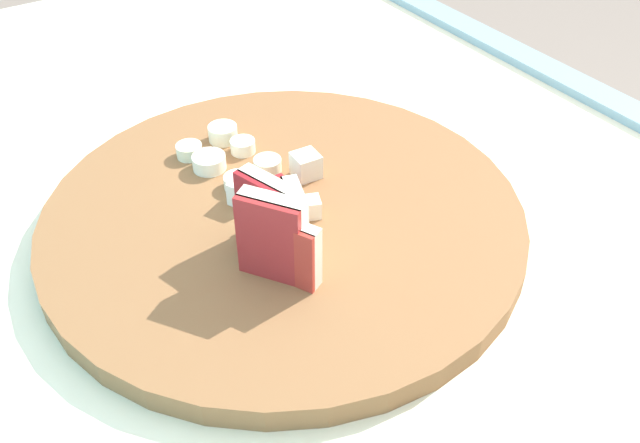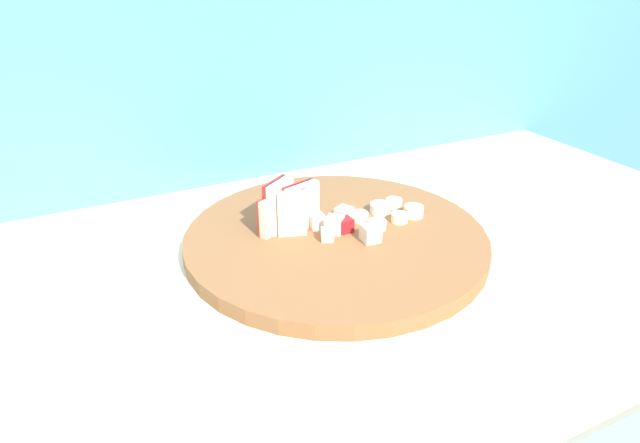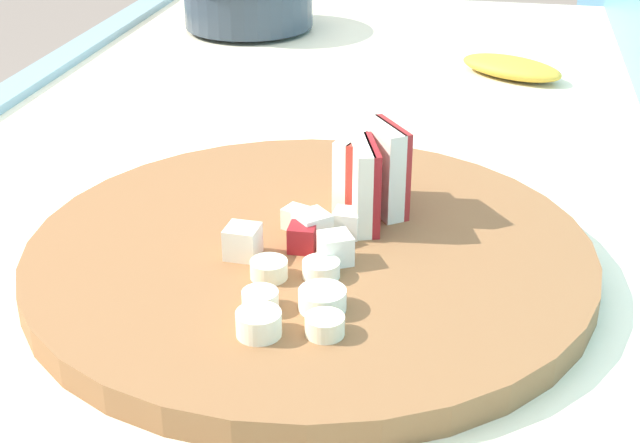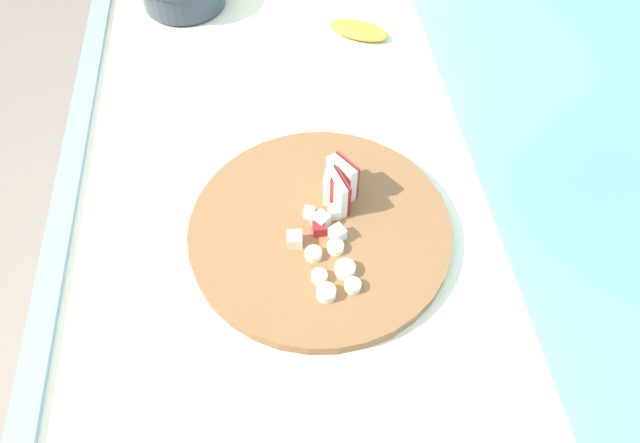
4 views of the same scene
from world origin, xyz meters
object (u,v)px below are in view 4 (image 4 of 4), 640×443
object	(u,v)px
apple_wedge_fan	(338,184)
banana_peel	(359,30)
cutting_board	(320,230)
banana_slice_rows	(332,272)
apple_dice_pile	(319,226)

from	to	relation	value
apple_wedge_fan	banana_peel	world-z (taller)	apple_wedge_fan
cutting_board	banana_slice_rows	bearing A→B (deg)	4.90
apple_wedge_fan	banana_peel	bearing A→B (deg)	166.68
apple_dice_pile	banana_slice_rows	bearing A→B (deg)	7.46
banana_slice_rows	banana_peel	world-z (taller)	banana_slice_rows
banana_peel	apple_wedge_fan	bearing A→B (deg)	-13.32
apple_wedge_fan	cutting_board	bearing A→B (deg)	-33.07
banana_slice_rows	cutting_board	bearing A→B (deg)	-175.10
banana_peel	cutting_board	bearing A→B (deg)	-15.75
apple_dice_pile	banana_peel	distance (m)	0.50
cutting_board	banana_peel	distance (m)	0.49
cutting_board	banana_peel	world-z (taller)	banana_peel
banana_peel	banana_slice_rows	bearing A→B (deg)	-12.74
cutting_board	apple_dice_pile	size ratio (longest dim) A/B	4.48
banana_slice_rows	banana_peel	xyz separation A→B (m)	(-0.56, 0.13, -0.02)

